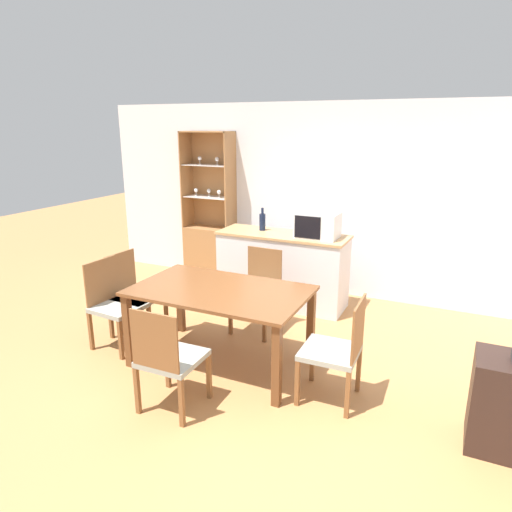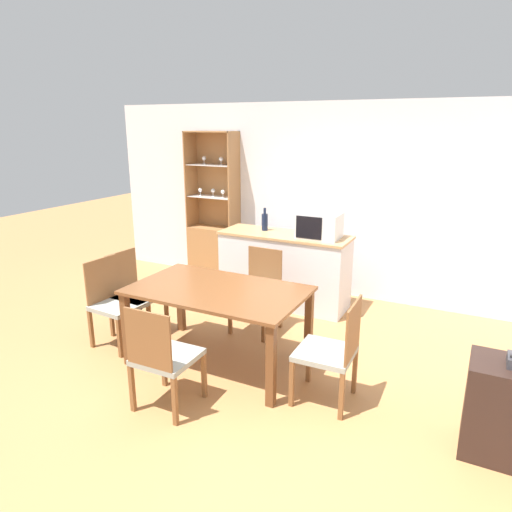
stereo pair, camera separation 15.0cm
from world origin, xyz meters
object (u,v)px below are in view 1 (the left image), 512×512
Objects in this scene: dining_chair_side_right_near at (336,350)px; dining_chair_side_left_near at (115,304)px; dining_table at (220,299)px; microwave at (318,225)px; display_cabinet at (210,239)px; dining_chair_side_left_far at (134,295)px; dining_chair_head_far at (258,291)px; dining_chair_head_near at (169,358)px; wine_bottle at (262,221)px.

dining_chair_side_left_near is at bearing 88.87° from dining_chair_side_right_near.
microwave is at bearing 76.45° from dining_table.
display_cabinet reaches higher than dining_chair_side_left_far.
microwave is at bearing -113.93° from dining_chair_head_far.
display_cabinet reaches higher than dining_chair_side_right_near.
dining_chair_head_near reaches higher than dining_table.
display_cabinet is 2.36× the size of dining_chair_side_left_near.
microwave reaches higher than dining_chair_side_left_near.
wine_bottle reaches higher than dining_chair_head_near.
display_cabinet is at bearing -42.10° from dining_chair_head_far.
microwave reaches higher than dining_table.
dining_table is 1.20m from dining_chair_side_right_near.
display_cabinet is 2.08m from dining_chair_side_left_far.
microwave is (1.58, 1.83, 0.63)m from dining_chair_side_left_near.
dining_chair_side_right_near is at bearing -7.16° from dining_table.
dining_chair_side_left_far is at bearing -83.17° from display_cabinet.
dining_chair_side_left_near is at bearing -113.20° from wine_bottle.
dining_chair_side_left_far is (0.25, -2.06, -0.14)m from display_cabinet.
dining_chair_side_left_far is at bearing -116.93° from wine_bottle.
dining_chair_side_right_near is 1.84× the size of microwave.
dining_table is 1.20m from dining_chair_side_left_near.
dining_chair_head_far is at bearing 134.18° from dining_chair_side_left_near.
dining_table is at bearing 101.11° from dining_chair_side_left_near.
dining_table is 1.80× the size of dining_chair_side_left_near.
dining_chair_side_right_near is 2.09m from microwave.
dining_chair_side_left_near is at bearing -130.80° from microwave.
microwave is (1.58, 1.54, 0.63)m from dining_chair_side_left_far.
dining_table is at bearing 86.90° from dining_chair_side_left_far.
dining_chair_side_right_near is at bearing -67.29° from microwave.
dining_chair_side_left_far is 1.84× the size of microwave.
dining_chair_side_left_far is at bearing -175.93° from dining_chair_side_left_near.
dining_chair_head_near is (0.00, -0.85, -0.20)m from dining_table.
dining_table is 1.79m from microwave.
dining_chair_side_right_near is 2.35m from dining_chair_side_left_near.
dining_chair_side_left_near is 3.12× the size of wine_bottle.
dining_table is (1.42, -2.22, 0.06)m from display_cabinet.
microwave is 0.77m from wine_bottle.
dining_chair_side_right_near is at bearing 94.01° from dining_chair_side_left_near.
display_cabinet is 7.37× the size of wine_bottle.
dining_table is at bearing -57.29° from display_cabinet.
dining_chair_head_far is 1.54m from dining_chair_side_right_near.
wine_bottle is (-1.53, 1.91, 0.59)m from dining_chair_side_right_near.
dining_chair_side_right_near is at bearing -51.19° from wine_bottle.
microwave is (1.83, -0.53, 0.48)m from display_cabinet.
microwave reaches higher than dining_chair_head_far.
dining_chair_head_near is at bearing -82.14° from wine_bottle.
dining_chair_side_left_far and dining_chair_head_near have the same top height.
wine_bottle reaches higher than dining_chair_side_right_near.
wine_bottle is at bearing -66.70° from dining_chair_head_far.
dining_chair_head_near is (-0.00, -1.69, 0.00)m from dining_chair_head_far.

